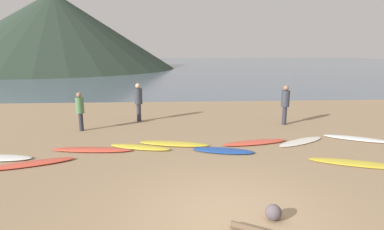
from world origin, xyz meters
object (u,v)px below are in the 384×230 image
object	(u,v)px
surfboard_5	(223,150)
surfboard_6	(255,142)
surfboard_4	(174,144)
person_0	(285,102)
surfboard_7	(301,141)
beach_rock_near	(273,212)
person_1	(80,108)
surfboard_2	(92,150)
surfboard_9	(358,139)
surfboard_1	(30,164)
surfboard_8	(358,163)
person_2	(138,99)
surfboard_3	(140,147)

from	to	relation	value
surfboard_5	surfboard_6	size ratio (longest dim) A/B	0.83
surfboard_4	person_0	bearing A→B (deg)	41.66
person_0	surfboard_7	bearing A→B (deg)	110.90
person_0	surfboard_5	bearing A→B (deg)	74.97
surfboard_5	beach_rock_near	world-z (taller)	beach_rock_near
surfboard_5	surfboard_6	bearing A→B (deg)	46.91
surfboard_5	surfboard_7	distance (m)	2.98
beach_rock_near	surfboard_4	bearing A→B (deg)	111.16
person_1	beach_rock_near	distance (m)	8.82
surfboard_2	surfboard_7	size ratio (longest dim) A/B	1.21
surfboard_9	person_1	bearing A→B (deg)	-162.08
surfboard_5	surfboard_1	bearing A→B (deg)	-157.15
surfboard_8	beach_rock_near	distance (m)	4.22
surfboard_1	person_2	world-z (taller)	person_2
surfboard_1	surfboard_8	size ratio (longest dim) A/B	0.88
surfboard_3	beach_rock_near	bearing A→B (deg)	-38.92
surfboard_4	surfboard_5	bearing A→B (deg)	-14.89
surfboard_4	surfboard_5	xyz separation A→B (m)	(1.54, -0.82, 0.00)
surfboard_7	beach_rock_near	size ratio (longest dim) A/B	6.81
surfboard_5	person_1	xyz separation A→B (m)	(-5.18, 2.90, 0.86)
surfboard_8	surfboard_9	xyz separation A→B (m)	(1.41, 2.31, 0.01)
person_2	person_1	bearing A→B (deg)	1.48
surfboard_1	person_0	world-z (taller)	person_0
surfboard_2	surfboard_3	size ratio (longest dim) A/B	1.24
surfboard_3	surfboard_9	xyz separation A→B (m)	(7.64, 0.50, -0.01)
surfboard_2	person_0	bearing A→B (deg)	28.76
surfboard_4	surfboard_6	bearing A→B (deg)	12.22
surfboard_8	person_1	xyz separation A→B (m)	(-8.77, 4.22, 0.87)
surfboard_6	surfboard_8	size ratio (longest dim) A/B	0.90
person_1	person_0	bearing A→B (deg)	135.66
surfboard_7	person_0	world-z (taller)	person_0
surfboard_8	person_2	distance (m)	8.83
surfboard_1	surfboard_6	world-z (taller)	surfboard_6
surfboard_3	surfboard_4	bearing A→B (deg)	33.96
surfboard_2	surfboard_3	distance (m)	1.50
surfboard_7	surfboard_3	bearing A→B (deg)	154.69
surfboard_5	person_0	bearing A→B (deg)	61.39
beach_rock_near	surfboard_7	bearing A→B (deg)	61.93
surfboard_9	person_2	size ratio (longest dim) A/B	1.32
surfboard_4	surfboard_1	bearing A→B (deg)	-144.85
surfboard_5	surfboard_7	world-z (taller)	surfboard_5
surfboard_3	surfboard_5	world-z (taller)	surfboard_3
surfboard_3	person_1	xyz separation A→B (m)	(-2.54, 2.41, 0.86)
person_2	beach_rock_near	bearing A→B (deg)	78.32
beach_rock_near	person_2	bearing A→B (deg)	112.05
person_1	surfboard_7	bearing A→B (deg)	117.78
surfboard_2	surfboard_4	size ratio (longest dim) A/B	1.07
person_2	surfboard_1	bearing A→B (deg)	31.01
surfboard_3	surfboard_4	size ratio (longest dim) A/B	0.86
surfboard_7	person_1	world-z (taller)	person_1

